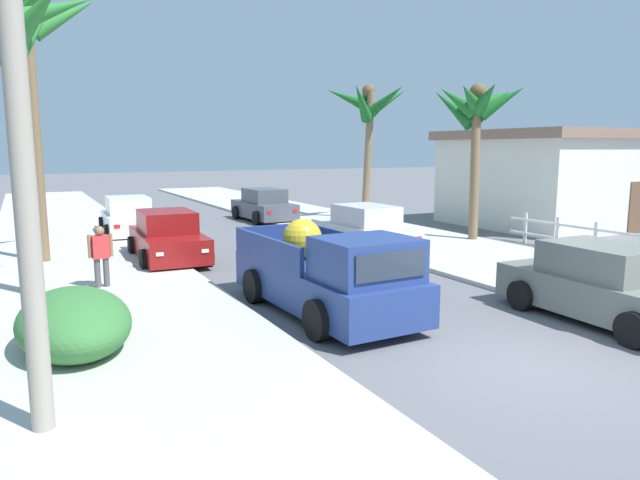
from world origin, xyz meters
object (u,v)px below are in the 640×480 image
Objects in this scene: palm_tree_right_fore at (477,109)px; pedestrian at (101,254)px; car_right_mid at (168,238)px; pickup_truck at (328,276)px; car_left_far at (365,229)px; car_left_mid at (128,217)px; utility_pole at (15,72)px; palm_tree_right_mid at (28,28)px; hedge_bush at (74,323)px; palm_tree_left_mid at (6,37)px; car_right_near at (604,286)px; roadside_house at (565,177)px; palm_tree_left_fore at (369,109)px; car_left_near at (264,206)px.

pedestrian is at bearing -172.62° from palm_tree_right_fore.
pedestrian is (-2.29, -3.14, 0.20)m from car_right_mid.
pickup_truck is 1.22× the size of car_left_far.
car_left_mid is 9.70m from car_left_far.
car_right_mid is (0.20, -6.00, 0.00)m from car_left_mid.
utility_pole is (-3.81, -10.32, 3.52)m from car_right_mid.
palm_tree_right_mid reaches higher than car_left_mid.
palm_tree_right_mid reaches higher than hedge_bush.
car_left_far is 11.62m from palm_tree_right_mid.
pickup_truck is 0.66× the size of utility_pole.
hedge_bush is at bearing -89.09° from palm_tree_right_mid.
utility_pole is 8.06m from pedestrian.
car_right_mid is at bearing -88.12° from car_left_mid.
car_right_near is at bearing -35.17° from palm_tree_left_mid.
car_left_mid reaches higher than hedge_bush.
palm_tree_left_mid is (-3.91, -3.05, 5.06)m from car_right_mid.
palm_tree_right_mid reaches higher than roadside_house.
palm_tree_left_mid is (-10.21, -1.84, 5.06)m from car_left_far.
utility_pole reaches higher than car_left_mid.
utility_pole is at bearing -89.20° from palm_tree_left_mid.
palm_tree_left_fore reaches higher than car_right_mid.
palm_tree_left_fore is 4.02× the size of pedestrian.
pickup_truck is 5.72m from pedestrian.
palm_tree_right_fore is 3.63× the size of pedestrian.
palm_tree_right_mid is 10.57m from hedge_bush.
palm_tree_right_fore is at bearing -88.75° from palm_tree_left_fore.
palm_tree_left_mid is 4.29m from palm_tree_right_mid.
car_right_mid is at bearing 66.62° from hedge_bush.
palm_tree_left_mid reaches higher than palm_tree_right_fore.
palm_tree_right_fore is at bearing 62.87° from car_right_near.
pedestrian is at bearing -169.48° from roadside_house.
car_right_near is at bearing 0.46° from utility_pole.
car_left_far is at bearing 89.95° from car_right_near.
utility_pole reaches higher than car_left_far.
palm_tree_left_fore is at bearing -2.69° from car_left_mid.
palm_tree_right_fore is (4.50, -9.30, 4.08)m from car_left_near.
car_right_mid is 6.42m from car_left_far.
car_right_mid is 0.75× the size of palm_tree_right_fore.
utility_pole reaches higher than roadside_house.
car_left_near is 0.54× the size of palm_tree_right_mid.
pedestrian is (-2.09, -9.14, 0.20)m from car_left_mid.
palm_tree_left_fore is 16.89m from palm_tree_left_mid.
car_left_near and car_right_near have the same top height.
palm_tree_left_mid reaches higher than car_left_mid.
car_right_near is at bearing -90.01° from car_left_near.
palm_tree_right_fore is 8.09m from roadside_house.
car_left_far is at bearing -171.07° from roadside_house.
car_right_near is 0.62× the size of palm_tree_left_mid.
utility_pole reaches higher than car_left_near.
palm_tree_left_fore is 19.55m from hedge_bush.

